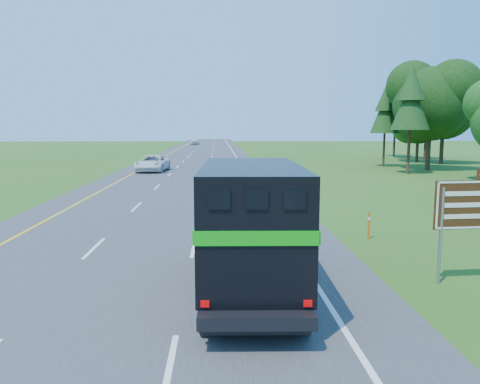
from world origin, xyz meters
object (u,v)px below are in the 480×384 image
(white_suv, at_px, (153,163))
(exit_sign, at_px, (468,209))
(far_car, at_px, (195,141))
(horse_truck, at_px, (251,223))

(white_suv, bearing_deg, exit_sign, -64.07)
(far_car, height_order, exit_sign, exit_sign)
(exit_sign, bearing_deg, horse_truck, 179.56)
(horse_truck, relative_size, white_suv, 1.33)
(horse_truck, bearing_deg, white_suv, 103.99)
(white_suv, xyz_separation_m, far_car, (0.43, 77.59, 0.04))
(white_suv, distance_m, exit_sign, 37.68)
(exit_sign, bearing_deg, far_car, 92.84)
(horse_truck, bearing_deg, far_car, 95.60)
(horse_truck, height_order, white_suv, horse_truck)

